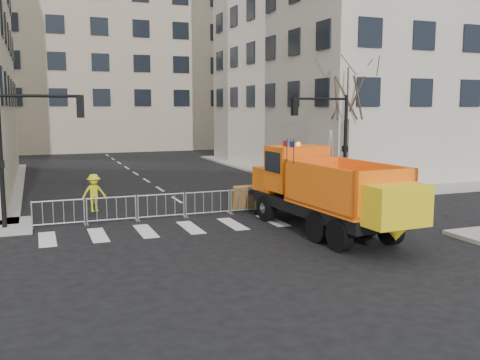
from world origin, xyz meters
name	(u,v)px	position (x,y,z in m)	size (l,w,h in m)	color
ground	(273,261)	(0.00, 0.00, 0.00)	(120.00, 120.00, 0.00)	black
sidewalk_back	(196,210)	(0.00, 8.50, 0.07)	(64.00, 5.00, 0.15)	gray
building_far	(91,46)	(0.00, 52.00, 12.00)	(30.00, 18.00, 24.00)	tan
traffic_light_left	(1,162)	(-8.00, 7.50, 2.70)	(0.18, 0.18, 5.40)	black
traffic_light_right	(345,147)	(8.50, 9.50, 2.70)	(0.18, 0.18, 5.40)	black
crowd_barriers	(185,205)	(-0.75, 7.60, 0.55)	(12.60, 0.60, 1.10)	#9EA0A5
street_tree	(347,126)	(9.20, 10.50, 3.75)	(3.00, 3.00, 7.50)	#382B21
plow_truck	(327,189)	(3.47, 2.72, 1.71)	(3.40, 10.05, 3.85)	black
cop_a	(295,194)	(4.32, 7.00, 0.81)	(0.59, 0.39, 1.63)	black
cop_b	(290,190)	(4.06, 7.00, 1.00)	(0.97, 0.76, 2.00)	black
cop_c	(259,195)	(2.53, 7.00, 0.88)	(1.03, 0.43, 1.76)	black
worker	(94,193)	(-4.39, 9.54, 0.99)	(1.09, 0.62, 1.68)	#C8C917
newspaper_box	(304,193)	(5.09, 7.60, 0.70)	(0.45, 0.40, 1.10)	#A51F0C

